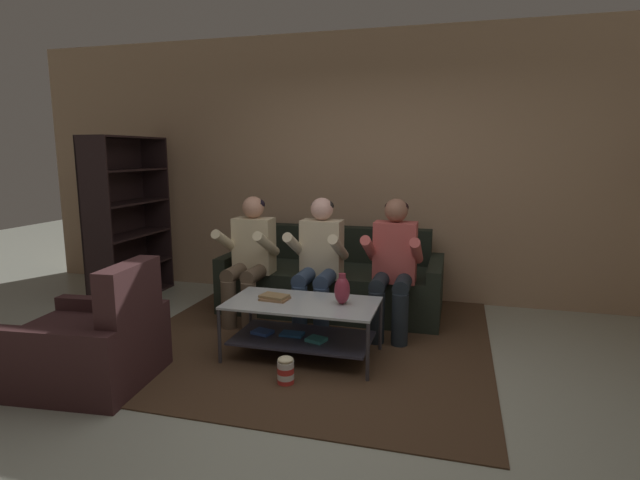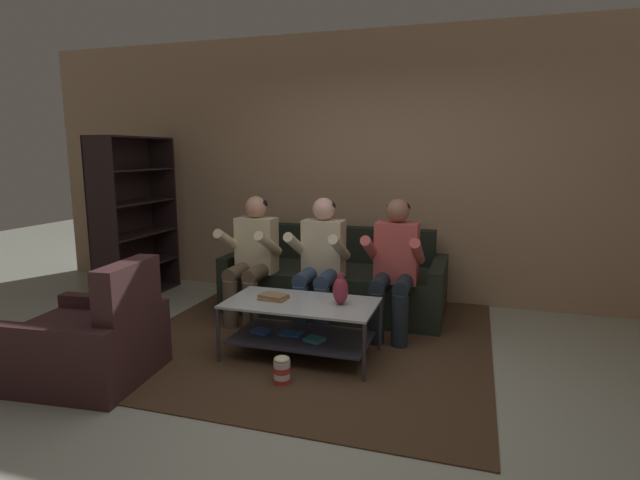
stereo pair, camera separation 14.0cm
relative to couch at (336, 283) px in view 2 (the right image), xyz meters
name	(u,v)px [view 2 (the right image)]	position (x,y,z in m)	size (l,w,h in m)	color
ground	(309,392)	(0.32, -1.82, -0.28)	(16.80, 16.80, 0.00)	#A7AC9B
back_partition	(380,168)	(0.32, 0.64, 1.17)	(8.40, 0.12, 2.90)	tan
couch	(336,283)	(0.00, 0.00, 0.00)	(2.20, 0.94, 0.83)	black
person_seated_left	(252,253)	(-0.69, -0.55, 0.38)	(0.50, 0.58, 1.20)	brown
person_seated_middle	(320,258)	(0.00, -0.55, 0.38)	(0.50, 0.58, 1.21)	#30425E
person_seated_right	(394,262)	(0.69, -0.55, 0.38)	(0.50, 0.58, 1.21)	#1E252C
coffee_table	(300,320)	(0.06, -1.27, 0.02)	(1.18, 0.62, 0.46)	silver
area_rug	(317,334)	(0.03, -0.76, -0.28)	(3.00, 3.22, 0.01)	#493221
vase	(340,290)	(0.38, -1.23, 0.29)	(0.12, 0.12, 0.24)	maroon
book_stack	(274,297)	(-0.17, -1.27, 0.19)	(0.24, 0.18, 0.04)	#9A6D48
bookshelf	(131,235)	(-2.32, -0.22, 0.42)	(0.37, 1.09, 1.79)	black
armchair	(91,343)	(-1.24, -2.09, -0.01)	(0.97, 0.90, 0.88)	#3B2021
popcorn_tub	(282,370)	(0.10, -1.76, -0.18)	(0.12, 0.12, 0.21)	red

